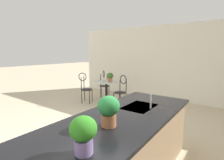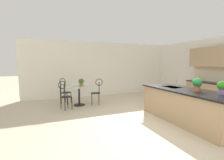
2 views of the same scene
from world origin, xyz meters
TOP-DOWN VIEW (x-y plane):
  - ground_plane at (0.00, 0.00)m, footprint 40.00×40.00m
  - wall_left_window at (-4.26, 0.00)m, footprint 0.12×7.80m
  - kitchen_island at (0.30, 0.85)m, footprint 2.80×1.06m
  - back_counter_run at (-0.40, 3.21)m, footprint 2.44×0.64m
  - upper_cabinet_run at (-0.40, 3.18)m, footprint 2.40×0.36m
  - bistro_table at (-2.60, -1.62)m, footprint 0.80×0.80m
  - chair_near_window at (-2.19, -2.20)m, footprint 0.50×0.52m
  - chair_by_island at (-2.49, -0.93)m, footprint 0.47×0.52m
  - chair_toward_desk at (-3.12, -2.11)m, footprint 0.54×0.54m
  - sink_faucet at (-0.25, 1.03)m, footprint 0.02×0.02m
  - potted_plant_on_table at (-2.69, -1.51)m, footprint 0.22×0.22m
  - potted_plant_counter_near at (0.60, 0.90)m, footprint 0.25×0.25m
  - potted_plant_counter_far at (1.15, 1.06)m, footprint 0.23×0.23m

SIDE VIEW (x-z plane):
  - ground_plane at x=0.00m, z-range 0.00..0.00m
  - bistro_table at x=-2.60m, z-range 0.08..0.82m
  - kitchen_island at x=0.30m, z-range 0.00..0.92m
  - back_counter_run at x=-0.40m, z-range -0.27..1.25m
  - chair_near_window at x=-2.19m, z-range 0.05..1.09m
  - chair_by_island at x=-2.49m, z-range 0.05..1.09m
  - chair_toward_desk at x=-3.12m, z-range 0.05..1.09m
  - potted_plant_on_table at x=-2.69m, z-range 0.76..1.07m
  - sink_faucet at x=-0.25m, z-range 0.92..1.14m
  - potted_plant_counter_far at x=1.15m, z-range 0.94..1.26m
  - potted_plant_counter_near at x=0.60m, z-range 0.95..1.29m
  - wall_left_window at x=-4.26m, z-range 0.00..2.70m
  - upper_cabinet_run at x=-0.40m, z-range 1.52..2.28m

